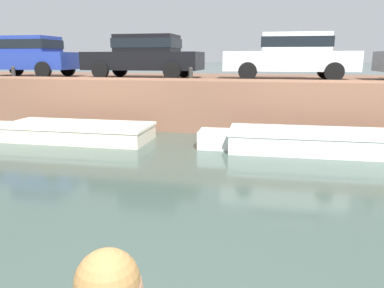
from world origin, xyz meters
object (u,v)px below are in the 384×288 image
mooring_bollard_west (13,72)px  mooring_bollard_mid (191,73)px  car_leftmost_blue (29,55)px  car_left_inner_black (145,55)px  boat_moored_central_white (304,141)px  boat_moored_west_cream (71,132)px  car_centre_white (291,54)px

mooring_bollard_west → mooring_bollard_mid: size_ratio=1.00×
car_leftmost_blue → car_left_inner_black: (4.76, -0.00, 0.00)m
boat_moored_central_white → car_leftmost_blue: bearing=162.5°
car_leftmost_blue → mooring_bollard_west: (0.16, -1.23, -0.61)m
mooring_bollard_west → mooring_bollard_mid: (6.57, 0.00, 0.00)m
boat_moored_west_cream → car_left_inner_black: size_ratio=1.25×
boat_moored_central_white → mooring_bollard_mid: 4.39m
car_centre_white → boat_moored_central_white: bearing=-84.4°
car_left_inner_black → mooring_bollard_west: bearing=-165.1°
car_leftmost_blue → mooring_bollard_west: bearing=-82.5°
car_left_inner_black → car_leftmost_blue: bearing=180.0°
car_leftmost_blue → car_centre_white: same height
car_leftmost_blue → mooring_bollard_mid: 6.87m
car_centre_white → boat_moored_west_cream: bearing=-154.0°
car_left_inner_black → mooring_bollard_west: size_ratio=9.62×
car_left_inner_black → mooring_bollard_mid: size_ratio=9.62×
boat_moored_west_cream → car_leftmost_blue: 5.20m
boat_moored_west_cream → car_leftmost_blue: bearing=137.0°
boat_moored_west_cream → car_left_inner_black: 4.16m
mooring_bollard_mid → car_left_inner_black: bearing=148.1°
car_left_inner_black → mooring_bollard_west: car_left_inner_black is taller
car_leftmost_blue → car_left_inner_black: bearing=-0.0°
boat_moored_west_cream → mooring_bollard_mid: 4.21m
car_left_inner_black → car_centre_white: (5.18, 0.00, 0.00)m
boat_moored_central_white → car_centre_white: car_centre_white is taller
car_leftmost_blue → mooring_bollard_west: 1.38m
boat_moored_central_white → car_leftmost_blue: car_leftmost_blue is taller
boat_moored_central_white → mooring_bollard_mid: (-3.53, 2.00, 1.67)m
car_centre_white → mooring_bollard_west: bearing=-172.8°
boat_moored_west_cream → boat_moored_central_white: bearing=-0.4°
boat_moored_central_white → mooring_bollard_west: 10.43m
boat_moored_west_cream → car_centre_white: (6.54, 3.18, 2.31)m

